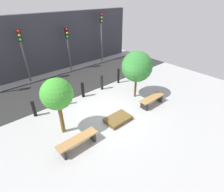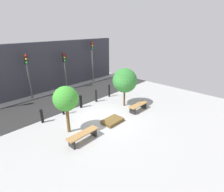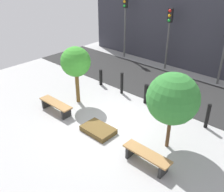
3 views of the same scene
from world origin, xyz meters
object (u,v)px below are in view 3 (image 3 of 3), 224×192
at_px(bollard_left, 122,83).
at_px(bollard_far_left, 101,77).
at_px(bollard_center, 146,94).
at_px(traffic_light_mid_west, 169,28).
at_px(planter_bed, 98,130).
at_px(tree_behind_right_bench, 173,99).
at_px(tree_behind_left_bench, 76,62).
at_px(traffic_light_west, 125,16).
at_px(bench_right, 147,156).
at_px(bollard_far_right, 208,116).
at_px(bench_left, 56,105).
at_px(bollard_right, 174,104).

bearing_deg(bollard_left, bollard_far_left, 180.00).
height_order(bollard_center, traffic_light_mid_west, traffic_light_mid_west).
height_order(planter_bed, tree_behind_right_bench, tree_behind_right_bench).
relative_size(tree_behind_left_bench, traffic_light_west, 0.66).
xyz_separation_m(tree_behind_left_bench, bollard_left, (0.94, 2.05, -1.42)).
xyz_separation_m(bollard_far_left, traffic_light_west, (-2.01, 4.35, 2.35)).
bearing_deg(traffic_light_mid_west, bollard_center, -69.21).
height_order(bench_right, bollard_far_left, bollard_far_left).
xyz_separation_m(traffic_light_west, traffic_light_mid_west, (3.30, -0.00, -0.29)).
distance_m(planter_bed, traffic_light_mid_west, 8.01).
bearing_deg(traffic_light_mid_west, planter_bed, -77.54).
bearing_deg(traffic_light_west, traffic_light_mid_west, -0.02).
height_order(tree_behind_right_bench, bollard_far_right, tree_behind_right_bench).
bearing_deg(planter_bed, bollard_far_left, 133.28).
bearing_deg(bollard_left, bench_left, -105.86).
bearing_deg(bollard_right, bollard_far_left, 180.00).
bearing_deg(planter_bed, traffic_light_west, 123.54).
relative_size(bench_right, bollard_far_right, 1.60).
distance_m(bench_left, bollard_center, 4.10).
relative_size(planter_bed, bollard_far_left, 1.48).
xyz_separation_m(bench_right, bollard_far_right, (0.53, 3.32, 0.18)).
xyz_separation_m(tree_behind_left_bench, tree_behind_right_bench, (4.82, -0.00, -0.04)).
bearing_deg(bench_left, tree_behind_left_bench, 89.29).
distance_m(bench_left, bollard_left, 3.46).
bearing_deg(traffic_light_mid_west, bollard_left, -87.61).
xyz_separation_m(bollard_far_left, bollard_far_right, (5.87, 0.00, 0.09)).
bearing_deg(bollard_left, traffic_light_west, 128.69).
height_order(planter_bed, traffic_light_west, traffic_light_west).
xyz_separation_m(bench_right, traffic_light_mid_west, (-4.06, 7.67, 2.15)).
bearing_deg(planter_bed, bollard_right, 64.78).
relative_size(tree_behind_left_bench, bollard_far_left, 3.11).
bearing_deg(bollard_center, traffic_light_west, 138.71).
bearing_deg(bollard_left, traffic_light_mid_west, 92.39).
distance_m(bench_right, traffic_light_west, 10.91).
distance_m(bench_left, bollard_far_right, 6.30).
xyz_separation_m(bench_right, planter_bed, (-2.41, 0.20, -0.24)).
height_order(bollard_left, traffic_light_mid_west, traffic_light_mid_west).
height_order(bollard_far_left, traffic_light_west, traffic_light_west).
relative_size(bench_left, bollard_center, 1.89).
bearing_deg(tree_behind_left_bench, traffic_light_west, 111.64).
bearing_deg(bollard_far_right, bench_left, -148.18).
distance_m(bench_left, traffic_light_mid_west, 8.00).
height_order(tree_behind_left_bench, bollard_right, tree_behind_left_bench).
bearing_deg(bollard_far_right, bollard_far_left, 180.00).
xyz_separation_m(bollard_far_right, traffic_light_mid_west, (-4.59, 4.35, 1.97)).
distance_m(traffic_light_west, traffic_light_mid_west, 3.31).
bearing_deg(tree_behind_left_bench, bollard_left, 65.28).
bearing_deg(traffic_light_mid_west, bench_right, -62.08).
distance_m(bollard_far_left, bollard_center, 2.94).
height_order(bench_left, bollard_far_left, bollard_far_left).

